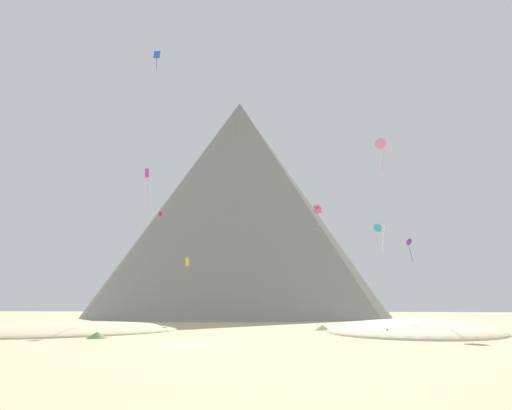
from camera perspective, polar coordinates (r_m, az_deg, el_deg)
ground_plane at (r=33.37m, az=-8.44°, el=-17.23°), size 400.00×400.00×0.00m
dune_foreground_left at (r=52.51m, az=19.13°, el=-15.00°), size 19.52×27.55×2.70m
dune_foreground_right at (r=53.86m, az=-22.57°, el=-14.66°), size 28.97×31.80×2.13m
bush_mid_center at (r=44.66m, az=22.34°, el=-14.80°), size 2.71×2.71×0.74m
bush_low_patch at (r=44.80m, az=-25.06°, el=-14.72°), size 1.63×1.63×0.47m
bush_far_right at (r=41.87m, az=16.34°, el=-15.35°), size 1.69×1.69×0.84m
bush_scatter_east at (r=42.58m, az=-19.50°, el=-15.29°), size 2.62×2.62×0.55m
bush_near_right at (r=54.46m, az=8.41°, el=-15.13°), size 2.13×2.13×0.58m
bush_ridge_crest at (r=48.05m, az=-28.46°, el=-13.98°), size 2.55×2.55×0.82m
rock_massif at (r=122.12m, az=-2.59°, el=-0.59°), size 106.60×106.60×59.03m
kite_blue_high at (r=67.08m, az=-12.46°, el=18.00°), size 0.93×0.25×2.65m
kite_rainbow_mid at (r=80.00m, az=7.83°, el=-0.53°), size 1.47×1.50×3.53m
kite_red_mid at (r=97.88m, az=-12.06°, el=-1.11°), size 0.49×0.85×1.10m
kite_yellow_low at (r=61.47m, az=-8.72°, el=-7.15°), size 0.18×1.00×1.20m
kite_cyan_mid at (r=85.77m, az=15.17°, el=-2.90°), size 1.86×1.27×4.70m
kite_pink_high at (r=70.60m, az=15.53°, el=7.45°), size 1.71×0.60×5.00m
kite_white_low at (r=56.16m, az=15.81°, el=-3.26°), size 0.42×1.17×3.31m
kite_violet_mid at (r=92.96m, az=18.90°, el=-4.52°), size 1.40×1.50×4.50m
kite_magenta_mid at (r=66.05m, az=-13.63°, el=3.25°), size 0.77×0.62×5.38m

